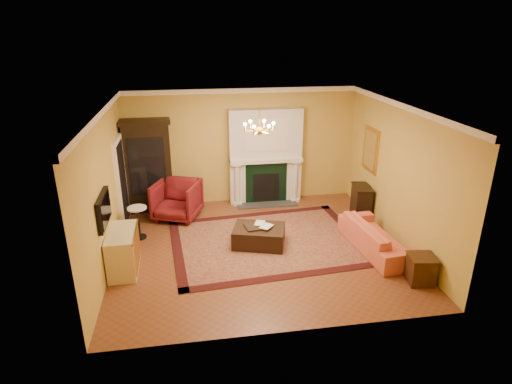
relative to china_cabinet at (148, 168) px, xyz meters
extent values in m
cube|color=brown|center=(2.40, -2.49, -1.13)|extent=(6.00, 5.50, 0.02)
cube|color=white|center=(2.40, -2.49, 1.89)|extent=(6.00, 5.50, 0.02)
cube|color=gold|center=(2.40, 0.27, 0.38)|extent=(6.00, 0.02, 3.00)
cube|color=gold|center=(2.40, -5.25, 0.38)|extent=(6.00, 0.02, 3.00)
cube|color=gold|center=(-0.61, -2.49, 0.38)|extent=(0.02, 5.50, 3.00)
cube|color=gold|center=(5.41, -2.49, 0.38)|extent=(0.02, 5.50, 3.00)
cube|color=silver|center=(3.00, 0.10, 0.13)|extent=(1.90, 0.32, 2.50)
cube|color=silver|center=(3.00, -0.07, 0.73)|extent=(1.10, 0.01, 0.80)
cube|color=black|center=(3.00, -0.07, -0.57)|extent=(1.10, 0.02, 1.10)
cube|color=black|center=(3.00, -0.08, -0.67)|extent=(0.70, 0.02, 0.75)
cube|color=#333333|center=(3.00, -0.19, -1.10)|extent=(1.60, 0.50, 0.04)
cube|color=silver|center=(3.00, 0.04, 0.06)|extent=(1.90, 0.44, 0.10)
cylinder|color=silver|center=(2.22, -0.08, -0.53)|extent=(0.14, 0.14, 1.18)
cylinder|color=silver|center=(3.78, -0.08, -0.53)|extent=(0.14, 0.14, 1.18)
cube|color=white|center=(2.40, 0.22, 1.82)|extent=(6.00, 0.08, 0.12)
cube|color=white|center=(-0.56, -2.49, 1.82)|extent=(0.08, 5.50, 0.12)
cube|color=white|center=(5.36, -2.49, 1.82)|extent=(0.08, 5.50, 0.12)
cube|color=white|center=(-0.56, -0.79, -0.07)|extent=(0.08, 1.05, 2.10)
cube|color=black|center=(-0.52, -0.79, -0.10)|extent=(0.02, 0.85, 1.95)
cube|color=black|center=(-0.55, -3.09, 0.23)|extent=(0.08, 0.95, 0.58)
cube|color=black|center=(-0.50, -3.09, 0.23)|extent=(0.01, 0.85, 0.48)
cube|color=gold|center=(5.37, -1.09, 0.53)|extent=(0.05, 0.76, 1.05)
cube|color=white|center=(5.34, -1.09, 0.53)|extent=(0.01, 0.62, 0.90)
cylinder|color=gold|center=(2.40, -2.49, 1.68)|extent=(0.03, 0.03, 0.40)
sphere|color=gold|center=(2.40, -2.49, 1.43)|extent=(0.16, 0.16, 0.16)
sphere|color=#FFE5B2|center=(2.68, -2.49, 1.57)|extent=(0.07, 0.07, 0.07)
sphere|color=#FFE5B2|center=(2.54, -2.25, 1.57)|extent=(0.07, 0.07, 0.07)
sphere|color=#FFE5B2|center=(2.26, -2.25, 1.57)|extent=(0.07, 0.07, 0.07)
sphere|color=#FFE5B2|center=(2.12, -2.49, 1.57)|extent=(0.07, 0.07, 0.07)
sphere|color=#FFE5B2|center=(2.26, -2.73, 1.57)|extent=(0.07, 0.07, 0.07)
sphere|color=#FFE5B2|center=(2.54, -2.73, 1.57)|extent=(0.07, 0.07, 0.07)
cube|color=#4F1015|center=(2.64, -2.27, -1.11)|extent=(4.38, 3.43, 0.02)
cube|color=black|center=(0.00, 0.00, 0.00)|extent=(1.16, 0.60, 2.24)
imported|color=maroon|center=(0.67, -0.67, -0.60)|extent=(1.29, 1.25, 1.04)
cylinder|color=black|center=(-0.17, -1.63, -1.10)|extent=(0.29, 0.29, 0.04)
cylinder|color=black|center=(-0.17, -1.63, -0.74)|extent=(0.06, 0.06, 0.67)
cylinder|color=white|center=(-0.17, -1.63, -0.39)|extent=(0.42, 0.42, 0.03)
cube|color=beige|center=(-0.33, -2.95, -0.71)|extent=(0.54, 1.10, 0.81)
imported|color=#E25E47|center=(4.83, -2.97, -0.71)|extent=(0.80, 2.12, 0.81)
cube|color=#371C0F|center=(5.12, -4.27, -0.86)|extent=(0.51, 0.51, 0.51)
cube|color=black|center=(5.18, -1.26, -0.74)|extent=(0.49, 0.73, 0.75)
cube|color=black|center=(2.42, -2.38, -0.90)|extent=(1.26, 1.06, 0.40)
cube|color=black|center=(2.38, -2.35, -0.68)|extent=(0.54, 0.45, 0.03)
imported|color=gray|center=(2.35, -2.23, -0.53)|extent=(0.20, 0.10, 0.27)
imported|color=gray|center=(2.48, -2.37, -0.52)|extent=(0.18, 0.16, 0.29)
cylinder|color=tan|center=(2.39, 0.04, 0.16)|extent=(0.11, 0.11, 0.09)
cone|color=#0E350F|center=(2.39, 0.04, 0.37)|extent=(0.16, 0.16, 0.33)
cylinder|color=tan|center=(3.63, 0.04, 0.16)|extent=(0.12, 0.12, 0.10)
cone|color=#0E350F|center=(3.63, 0.04, 0.39)|extent=(0.17, 0.17, 0.36)
camera|label=1|loc=(1.05, -10.50, 3.33)|focal=30.00mm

